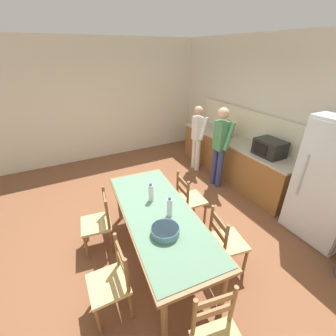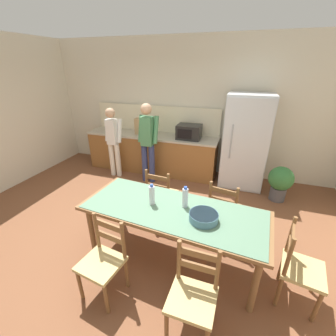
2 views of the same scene
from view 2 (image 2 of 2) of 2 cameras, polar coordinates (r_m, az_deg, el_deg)
ground_plane at (r=3.53m, az=-6.84°, el=-16.86°), size 8.32×8.32×0.00m
wall_back at (r=5.23m, az=5.14°, el=14.94°), size 6.52×0.12×2.90m
kitchen_counter at (r=5.33m, az=-4.19°, el=3.93°), size 3.05×0.66×0.88m
counter_splashback at (r=5.39m, az=-3.13°, el=12.41°), size 3.01×0.03×0.60m
refrigerator at (r=4.75m, az=19.00°, el=6.20°), size 0.85×0.73×1.86m
microwave at (r=4.86m, az=5.36°, el=9.13°), size 0.50×0.39×0.30m
paper_bag at (r=5.21m, az=-6.95°, el=10.47°), size 0.24×0.16×0.36m
dining_table at (r=2.76m, az=1.26°, el=-11.64°), size 2.28×1.04×0.78m
bottle_near_centre at (r=2.74m, az=-4.11°, el=-6.84°), size 0.07×0.07×0.27m
bottle_off_centre at (r=2.69m, az=4.38°, el=-7.46°), size 0.07×0.07×0.27m
serving_bowl at (r=2.54m, az=9.03°, el=-12.04°), size 0.32×0.32×0.09m
chair_side_near_right at (r=2.34m, az=6.37°, el=-29.45°), size 0.43×0.41×0.91m
chair_head_end at (r=2.86m, az=30.31°, el=-20.99°), size 0.47×0.48×0.91m
chair_side_far_left at (r=3.62m, az=-1.75°, el=-6.81°), size 0.45×0.43×0.91m
chair_side_near_left at (r=2.67m, az=-16.01°, el=-21.64°), size 0.47×0.46×0.91m
chair_side_far_right at (r=3.38m, az=13.95°, el=-10.15°), size 0.48×0.47×0.91m
person_at_sink at (r=5.06m, az=-13.77°, el=7.10°), size 0.38×0.26×1.53m
person_at_counter at (r=4.64m, az=-5.21°, el=7.14°), size 0.42×0.29×1.67m
potted_plant at (r=4.62m, az=26.63°, el=-3.05°), size 0.44×0.44×0.67m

